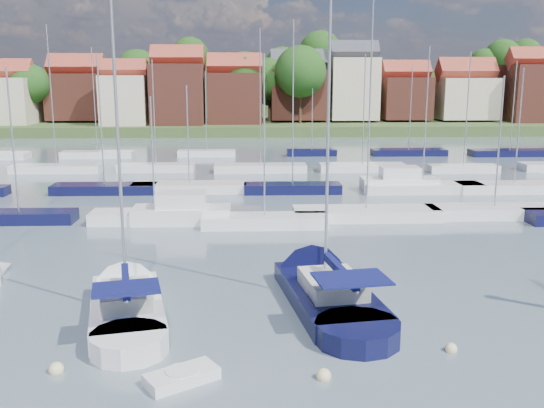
{
  "coord_description": "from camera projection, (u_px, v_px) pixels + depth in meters",
  "views": [
    {
      "loc": [
        -0.35,
        -22.79,
        10.39
      ],
      "look_at": [
        0.99,
        14.0,
        2.62
      ],
      "focal_mm": 40.0,
      "sensor_mm": 36.0,
      "label": 1
    }
  ],
  "objects": [
    {
      "name": "tender",
      "position": [
        182.0,
        377.0,
        20.93
      ],
      "size": [
        2.72,
        2.33,
        0.54
      ],
      "rotation": [
        0.0,
        0.0,
        0.57
      ],
      "color": "silver",
      "rests_on": "ground"
    },
    {
      "name": "buoy_c",
      "position": [
        96.0,
        348.0,
        23.59
      ],
      "size": [
        0.43,
        0.43,
        0.43
      ],
      "primitive_type": "sphere",
      "color": "#D85914",
      "rests_on": "ground"
    },
    {
      "name": "buoy_b",
      "position": [
        57.0,
        372.0,
        21.7
      ],
      "size": [
        0.55,
        0.55,
        0.55
      ],
      "primitive_type": "sphere",
      "color": "beige",
      "rests_on": "ground"
    },
    {
      "name": "sailboat_navy",
      "position": [
        318.0,
        284.0,
        29.84
      ],
      "size": [
        5.44,
        13.57,
        18.2
      ],
      "rotation": [
        0.0,
        0.0,
        1.72
      ],
      "color": "black",
      "rests_on": "ground"
    },
    {
      "name": "sailboat_centre",
      "position": [
        126.0,
        299.0,
        27.83
      ],
      "size": [
        5.4,
        11.8,
        15.52
      ],
      "rotation": [
        0.0,
        0.0,
        1.79
      ],
      "color": "silver",
      "rests_on": "ground"
    },
    {
      "name": "far_shore_town",
      "position": [
        260.0,
        100.0,
        153.29
      ],
      "size": [
        212.46,
        90.0,
        22.27
      ],
      "color": "#3C4A25",
      "rests_on": "ground"
    },
    {
      "name": "buoy_e",
      "position": [
        343.0,
        282.0,
        31.27
      ],
      "size": [
        0.43,
        0.43,
        0.43
      ],
      "primitive_type": "sphere",
      "color": "beige",
      "rests_on": "ground"
    },
    {
      "name": "buoy_f",
      "position": [
        451.0,
        351.0,
        23.35
      ],
      "size": [
        0.48,
        0.48,
        0.48
      ],
      "primitive_type": "sphere",
      "color": "beige",
      "rests_on": "ground"
    },
    {
      "name": "ground",
      "position": [
        254.0,
        177.0,
        63.55
      ],
      "size": [
        260.0,
        260.0,
        0.0
      ],
      "primitive_type": "plane",
      "color": "#495663",
      "rests_on": "ground"
    },
    {
      "name": "buoy_d",
      "position": [
        324.0,
        378.0,
        21.24
      ],
      "size": [
        0.54,
        0.54,
        0.54
      ],
      "primitive_type": "sphere",
      "color": "beige",
      "rests_on": "ground"
    },
    {
      "name": "marina_field",
      "position": [
        274.0,
        181.0,
        58.78
      ],
      "size": [
        79.62,
        41.41,
        15.93
      ],
      "color": "silver",
      "rests_on": "ground"
    }
  ]
}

